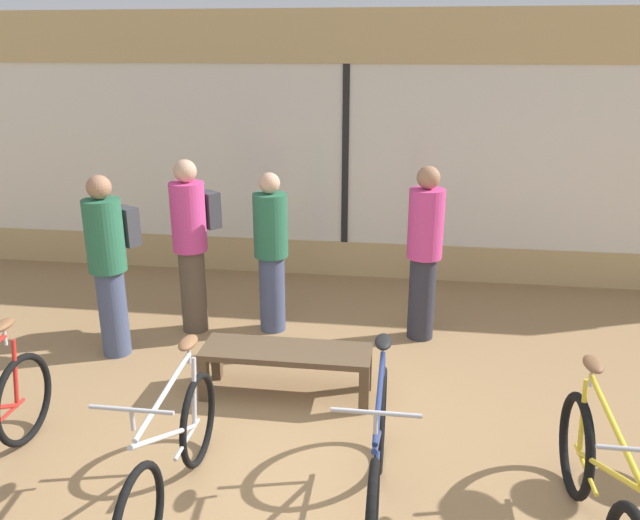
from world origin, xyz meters
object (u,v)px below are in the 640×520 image
at_px(bicycle_far_right, 599,494).
at_px(customer_near_rack, 192,241).
at_px(bicycle_right, 377,461).
at_px(customer_by_window, 271,250).
at_px(customer_near_bench, 424,250).
at_px(bicycle_left, 172,457).
at_px(display_bench, 286,357).
at_px(customer_mid_floor, 109,261).

bearing_deg(bicycle_far_right, customer_near_rack, 141.57).
distance_m(bicycle_right, customer_by_window, 2.89).
bearing_deg(customer_near_bench, bicycle_left, -119.86).
bearing_deg(customer_near_bench, display_bench, -131.34).
distance_m(display_bench, customer_by_window, 1.40).
distance_m(bicycle_far_right, customer_near_bench, 2.92).
bearing_deg(customer_near_rack, customer_near_bench, 3.31).
bearing_deg(bicycle_left, customer_near_rack, 105.76).
height_order(bicycle_far_right, customer_mid_floor, customer_mid_floor).
relative_size(bicycle_right, bicycle_far_right, 1.01).
xyz_separation_m(bicycle_left, customer_near_rack, (-0.73, 2.58, 0.59)).
relative_size(customer_near_rack, customer_near_bench, 1.02).
relative_size(customer_near_rack, customer_mid_floor, 1.03).
xyz_separation_m(bicycle_far_right, customer_by_window, (-2.47, 2.68, 0.48)).
xyz_separation_m(customer_by_window, customer_mid_floor, (-1.35, -0.72, 0.07)).
bearing_deg(bicycle_left, customer_mid_floor, 123.46).
relative_size(bicycle_far_right, customer_near_bench, 1.00).
height_order(bicycle_far_right, customer_by_window, customer_by_window).
bearing_deg(bicycle_right, bicycle_left, -175.45).
height_order(customer_near_rack, customer_near_bench, customer_near_rack).
xyz_separation_m(display_bench, customer_near_bench, (1.12, 1.27, 0.57)).
distance_m(bicycle_far_right, display_bench, 2.53).
distance_m(bicycle_far_right, customer_by_window, 3.67).
xyz_separation_m(bicycle_left, bicycle_far_right, (2.52, 0.01, 0.00)).
height_order(bicycle_left, customer_near_rack, customer_near_rack).
relative_size(bicycle_left, bicycle_far_right, 0.95).
bearing_deg(customer_mid_floor, bicycle_far_right, -27.20).
xyz_separation_m(customer_mid_floor, customer_near_bench, (2.86, 0.75, -0.01)).
distance_m(bicycle_left, bicycle_right, 1.26).
bearing_deg(customer_near_bench, customer_by_window, -178.96).
bearing_deg(display_bench, customer_by_window, 107.18).
xyz_separation_m(bicycle_left, customer_mid_floor, (-1.30, 1.97, 0.56)).
relative_size(bicycle_far_right, customer_mid_floor, 1.01).
distance_m(bicycle_left, customer_mid_floor, 2.43).
height_order(bicycle_left, bicycle_far_right, bicycle_far_right).
bearing_deg(bicycle_left, customer_by_window, 88.88).
distance_m(bicycle_right, customer_near_rack, 3.23).
xyz_separation_m(bicycle_right, customer_mid_floor, (-2.56, 1.87, 0.53)).
bearing_deg(display_bench, bicycle_left, -106.91).
xyz_separation_m(display_bench, customer_near_rack, (-1.17, 1.14, 0.61)).
relative_size(customer_near_rack, customer_by_window, 1.08).
relative_size(bicycle_left, display_bench, 1.18).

